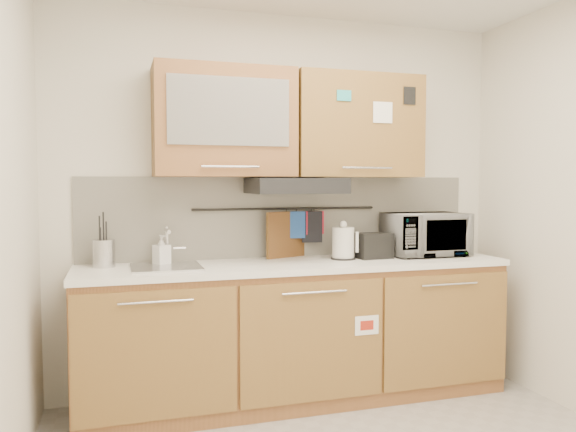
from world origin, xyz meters
TOP-DOWN VIEW (x-y plane):
  - wall_back at (0.00, 1.50)m, footprint 3.20×0.00m
  - base_cabinet at (0.00, 1.19)m, footprint 2.80×0.64m
  - countertop at (0.00, 1.19)m, footprint 2.82×0.62m
  - backsplash at (0.00, 1.49)m, footprint 2.80×0.02m
  - upper_cabinets at (-0.00, 1.32)m, footprint 1.82×0.37m
  - range_hood at (0.00, 1.25)m, footprint 0.60×0.46m
  - sink at (-0.85, 1.21)m, footprint 0.42×0.40m
  - utensil_rail at (0.00, 1.45)m, footprint 1.30×0.02m
  - utensil_crock at (-1.21, 1.33)m, footprint 0.15×0.15m
  - kettle at (0.34, 1.23)m, footprint 0.20×0.20m
  - toaster at (0.56, 1.21)m, footprint 0.24×0.16m
  - microwave at (0.98, 1.25)m, footprint 0.55×0.38m
  - soap_bottle at (-0.87, 1.31)m, footprint 0.12×0.12m
  - cutting_board at (-0.00, 1.44)m, footprint 0.33×0.15m
  - oven_mitt at (0.07, 1.44)m, footprint 0.12×0.05m
  - dark_pouch at (0.18, 1.44)m, footprint 0.15×0.07m
  - pot_holder at (0.20, 1.44)m, footprint 0.13×0.03m

SIDE VIEW (x-z plane):
  - base_cabinet at x=0.00m, z-range -0.03..0.85m
  - countertop at x=0.00m, z-range 0.88..0.92m
  - sink at x=-0.85m, z-range 0.79..1.05m
  - utensil_crock at x=-1.21m, z-range 0.84..1.18m
  - toaster at x=0.56m, z-range 0.92..1.10m
  - soap_bottle at x=-0.87m, z-range 0.92..1.11m
  - kettle at x=0.34m, z-range 0.89..1.16m
  - cutting_board at x=0.00m, z-range 0.82..1.24m
  - microwave at x=0.98m, z-range 0.92..1.22m
  - dark_pouch at x=0.18m, z-range 1.02..1.24m
  - oven_mitt at x=0.07m, z-range 1.05..1.24m
  - pot_holder at x=0.20m, z-range 1.08..1.24m
  - backsplash at x=0.00m, z-range 0.92..1.48m
  - utensil_rail at x=0.00m, z-range 1.25..1.27m
  - wall_back at x=0.00m, z-range -0.30..2.90m
  - range_hood at x=0.00m, z-range 1.37..1.47m
  - upper_cabinets at x=0.00m, z-range 1.48..2.18m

